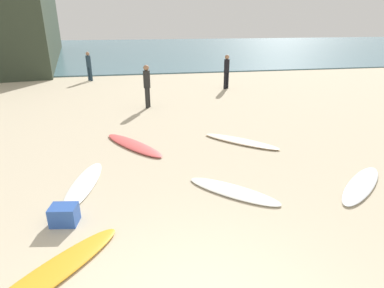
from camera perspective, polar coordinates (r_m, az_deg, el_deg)
ocean_water at (r=41.87m, az=-10.36°, el=16.53°), size 120.00×40.00×0.08m
surfboard_0 at (r=9.40m, az=-10.56°, el=-0.16°), size 1.89×2.41×0.09m
surfboard_1 at (r=8.02m, az=28.26°, el=-6.52°), size 2.07×1.82×0.08m
surfboard_2 at (r=6.90m, az=7.42°, el=-8.44°), size 1.93×1.85×0.06m
surfboard_3 at (r=5.33m, az=-24.52°, el=-20.77°), size 2.15×2.22×0.08m
surfboard_4 at (r=7.53m, az=-18.94°, el=-6.85°), size 0.91×2.28×0.06m
surfboard_5 at (r=9.63m, az=8.80°, el=0.48°), size 2.11×2.02×0.08m
beachgoer_near at (r=20.38m, az=-18.15°, el=13.44°), size 0.40×0.40×1.70m
beachgoer_mid at (r=13.34m, az=-8.14°, el=10.66°), size 0.37×0.37×1.77m
beachgoer_far at (r=17.18m, az=6.27°, el=13.16°), size 0.39×0.39×1.77m
beach_cooler at (r=6.27m, az=-22.10°, el=-11.79°), size 0.52×0.42×0.36m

